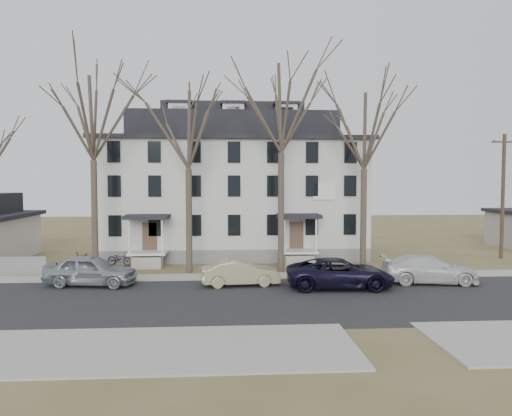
{
  "coord_description": "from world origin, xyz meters",
  "views": [
    {
      "loc": [
        -2.81,
        -22.61,
        6.08
      ],
      "look_at": [
        -0.7,
        9.0,
        4.25
      ],
      "focal_mm": 35.0,
      "sensor_mm": 36.0,
      "label": 1
    }
  ],
  "objects": [
    {
      "name": "boarding_house",
      "position": [
        -2.0,
        17.95,
        5.38
      ],
      "size": [
        20.8,
        12.36,
        12.05
      ],
      "color": "slate",
      "rests_on": "ground"
    },
    {
      "name": "near_sidewalk_left",
      "position": [
        -8.0,
        -5.0,
        0.0
      ],
      "size": [
        20.0,
        5.0,
        0.08
      ],
      "primitive_type": "cube",
      "color": "#A09F97",
      "rests_on": "ground"
    },
    {
      "name": "car_silver",
      "position": [
        -10.3,
        5.98,
        0.88
      ],
      "size": [
        5.38,
        2.76,
        1.75
      ],
      "primitive_type": "imported",
      "rotation": [
        0.0,
        0.0,
        1.43
      ],
      "color": "#959EA2",
      "rests_on": "ground"
    },
    {
      "name": "car_white",
      "position": [
        9.18,
        5.41,
        0.8
      ],
      "size": [
        5.74,
        2.92,
        1.59
      ],
      "primitive_type": "imported",
      "rotation": [
        0.0,
        0.0,
        1.44
      ],
      "color": "silver",
      "rests_on": "ground"
    },
    {
      "name": "bicycle_right",
      "position": [
        -12.38,
        11.55,
        0.54
      ],
      "size": [
        1.88,
        0.92,
        1.09
      ],
      "primitive_type": "imported",
      "rotation": [
        0.0,
        0.0,
        1.34
      ],
      "color": "black",
      "rests_on": "ground"
    },
    {
      "name": "tree_mid_left",
      "position": [
        -5.0,
        9.8,
        9.6
      ],
      "size": [
        7.8,
        7.8,
        12.74
      ],
      "color": "#473B31",
      "rests_on": "ground"
    },
    {
      "name": "tree_far_left",
      "position": [
        -11.0,
        9.8,
        10.34
      ],
      "size": [
        8.4,
        8.4,
        13.72
      ],
      "color": "#473B31",
      "rests_on": "ground"
    },
    {
      "name": "ground",
      "position": [
        0.0,
        0.0,
        0.0
      ],
      "size": [
        120.0,
        120.0,
        0.0
      ],
      "primitive_type": "plane",
      "color": "brown",
      "rests_on": "ground"
    },
    {
      "name": "tree_center",
      "position": [
        1.0,
        9.8,
        11.08
      ],
      "size": [
        9.0,
        9.0,
        14.7
      ],
      "color": "#473B31",
      "rests_on": "ground"
    },
    {
      "name": "bicycle_left",
      "position": [
        -10.04,
        12.58,
        0.49
      ],
      "size": [
        1.97,
        1.25,
        0.98
      ],
      "primitive_type": "imported",
      "rotation": [
        0.0,
        0.0,
        1.22
      ],
      "color": "black",
      "rests_on": "ground"
    },
    {
      "name": "yellow_curb",
      "position": [
        5.0,
        7.1,
        0.0
      ],
      "size": [
        14.0,
        0.25,
        0.06
      ],
      "primitive_type": "cube",
      "color": "gold",
      "rests_on": "ground"
    },
    {
      "name": "utility_pole_far",
      "position": [
        18.5,
        14.0,
        4.9
      ],
      "size": [
        2.0,
        0.28,
        9.5
      ],
      "color": "#3D3023",
      "rests_on": "ground"
    },
    {
      "name": "car_tan",
      "position": [
        -1.82,
        5.45,
        0.73
      ],
      "size": [
        4.54,
        1.91,
        1.46
      ],
      "primitive_type": "imported",
      "rotation": [
        0.0,
        0.0,
        1.65
      ],
      "color": "tan",
      "rests_on": "ground"
    },
    {
      "name": "main_road",
      "position": [
        0.0,
        2.0,
        0.0
      ],
      "size": [
        120.0,
        10.0,
        0.04
      ],
      "primitive_type": "cube",
      "color": "#27272A",
      "rests_on": "ground"
    },
    {
      "name": "car_navy",
      "position": [
        3.68,
        4.43,
        0.82
      ],
      "size": [
        6.06,
        3.03,
        1.65
      ],
      "primitive_type": "imported",
      "rotation": [
        0.0,
        0.0,
        1.52
      ],
      "color": "black",
      "rests_on": "ground"
    },
    {
      "name": "far_sidewalk",
      "position": [
        0.0,
        8.0,
        0.0
      ],
      "size": [
        120.0,
        2.0,
        0.08
      ],
      "primitive_type": "cube",
      "color": "#A09F97",
      "rests_on": "ground"
    },
    {
      "name": "tree_mid_right",
      "position": [
        6.5,
        9.8,
        9.6
      ],
      "size": [
        7.8,
        7.8,
        12.74
      ],
      "color": "#473B31",
      "rests_on": "ground"
    }
  ]
}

